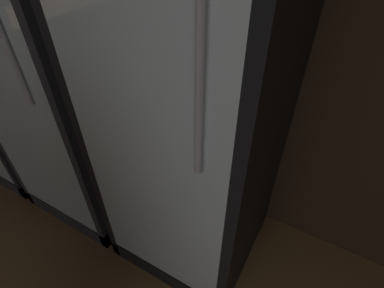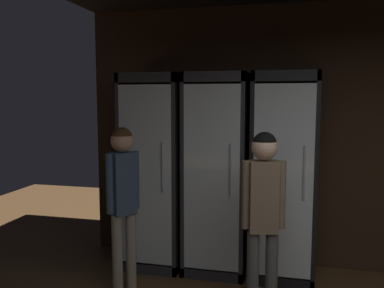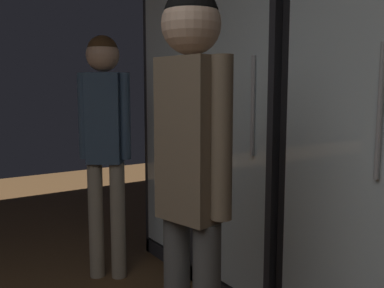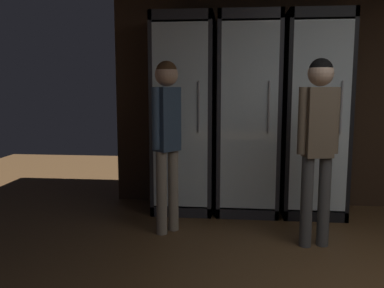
{
  "view_description": "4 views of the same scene",
  "coord_description": "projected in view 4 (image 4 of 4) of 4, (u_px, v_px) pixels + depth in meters",
  "views": [
    {
      "loc": [
        -0.38,
        1.88,
        1.44
      ],
      "look_at": [
        -0.76,
        2.55,
        0.78
      ],
      "focal_mm": 26.91,
      "sensor_mm": 36.0,
      "label": 1
    },
    {
      "loc": [
        -0.78,
        -1.42,
        1.82
      ],
      "look_at": [
        -1.73,
        2.55,
        1.35
      ],
      "focal_mm": 37.81,
      "sensor_mm": 36.0,
      "label": 2
    },
    {
      "loc": [
        0.23,
        0.94,
        1.21
      ],
      "look_at": [
        -2.14,
        2.56,
        0.85
      ],
      "focal_mm": 38.82,
      "sensor_mm": 36.0,
      "label": 3
    },
    {
      "loc": [
        -1.64,
        -1.66,
        1.33
      ],
      "look_at": [
        -2.06,
        2.39,
        0.76
      ],
      "focal_mm": 38.43,
      "sensor_mm": 36.0,
      "label": 4
    }
  ],
  "objects": [
    {
      "name": "cooler_far_left",
      "position": [
        184.0,
        117.0,
        4.41
      ],
      "size": [
        0.63,
        0.63,
        2.07
      ],
      "color": "#2B2B30",
      "rests_on": "ground"
    },
    {
      "name": "cooler_left",
      "position": [
        248.0,
        117.0,
        4.34
      ],
      "size": [
        0.63,
        0.63,
        2.07
      ],
      "color": "#2B2B30",
      "rests_on": "ground"
    },
    {
      "name": "cooler_center",
      "position": [
        313.0,
        117.0,
        4.27
      ],
      "size": [
        0.63,
        0.63,
        2.07
      ],
      "color": "black",
      "rests_on": "ground"
    },
    {
      "name": "shopper_near",
      "position": [
        318.0,
        131.0,
        3.33
      ],
      "size": [
        0.34,
        0.21,
        1.56
      ],
      "color": "#4C4C4C",
      "rests_on": "ground"
    },
    {
      "name": "shopper_far",
      "position": [
        167.0,
        126.0,
        3.67
      ],
      "size": [
        0.25,
        0.28,
        1.56
      ],
      "color": "gray",
      "rests_on": "ground"
    }
  ]
}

